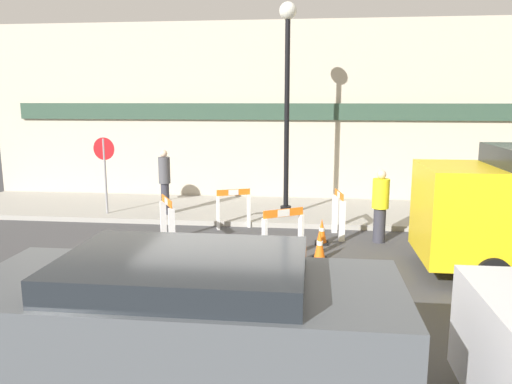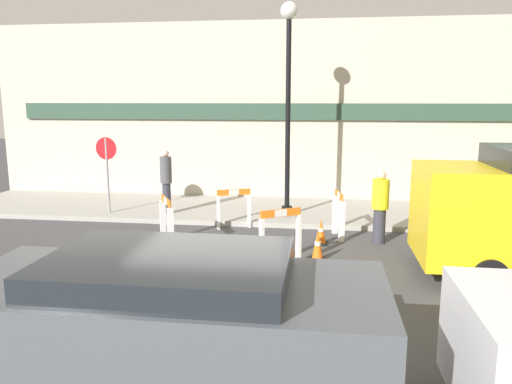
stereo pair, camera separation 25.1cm
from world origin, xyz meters
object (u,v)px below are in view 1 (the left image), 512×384
object	(u,v)px
person_pedestrian	(165,180)
parked_car_1	(186,327)
streetlamp_post	(287,82)
person_worker	(380,204)
stop_sign	(105,163)

from	to	relation	value
person_pedestrian	parked_car_1	bearing A→B (deg)	127.47
streetlamp_post	person_worker	distance (m)	3.99
streetlamp_post	person_pedestrian	bearing A→B (deg)	-175.21
stop_sign	person_worker	size ratio (longest dim) A/B	1.25
person_pedestrian	parked_car_1	size ratio (longest dim) A/B	0.41
person_worker	parked_car_1	distance (m)	7.16
stop_sign	person_worker	xyz separation A→B (m)	(7.03, -1.53, -0.63)
streetlamp_post	stop_sign	world-z (taller)	streetlamp_post
stop_sign	parked_car_1	size ratio (longest dim) A/B	0.48
stop_sign	person_pedestrian	size ratio (longest dim) A/B	1.19
parked_car_1	person_pedestrian	bearing A→B (deg)	108.17
streetlamp_post	parked_car_1	bearing A→B (deg)	-93.47
parked_car_1	streetlamp_post	bearing A→B (deg)	86.53
person_worker	person_pedestrian	size ratio (longest dim) A/B	0.95
streetlamp_post	person_pedestrian	distance (m)	4.11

